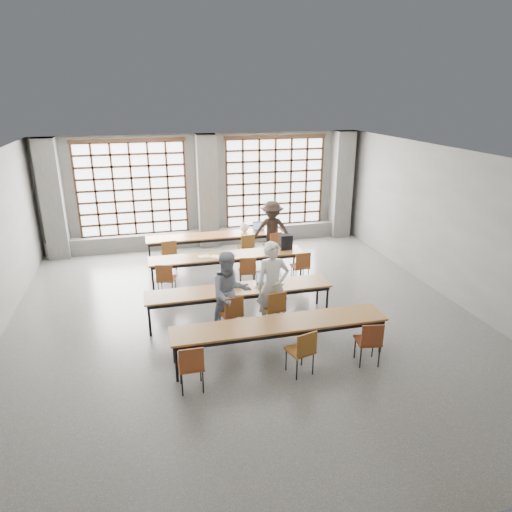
# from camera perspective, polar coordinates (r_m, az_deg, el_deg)

# --- Properties ---
(floor) EXTENTS (11.00, 11.00, 0.00)m
(floor) POSITION_cam_1_polar(r_m,az_deg,el_deg) (10.11, -1.39, -7.84)
(floor) COLOR #4C4C49
(floor) RESTS_ON ground
(ceiling) EXTENTS (11.00, 11.00, 0.00)m
(ceiling) POSITION_cam_1_polar(r_m,az_deg,el_deg) (9.03, -1.58, 12.21)
(ceiling) COLOR silver
(ceiling) RESTS_ON floor
(wall_back) EXTENTS (10.00, 0.00, 10.00)m
(wall_back) POSITION_cam_1_polar(r_m,az_deg,el_deg) (14.67, -6.26, 8.19)
(wall_back) COLOR #5D5D5A
(wall_back) RESTS_ON floor
(wall_front) EXTENTS (10.00, 0.00, 10.00)m
(wall_front) POSITION_cam_1_polar(r_m,az_deg,el_deg) (4.80, 13.98, -18.96)
(wall_front) COLOR #5D5D5A
(wall_front) RESTS_ON floor
(wall_right) EXTENTS (0.00, 11.00, 11.00)m
(wall_right) POSITION_cam_1_polar(r_m,az_deg,el_deg) (11.54, 23.56, 3.39)
(wall_right) COLOR #5D5D5A
(wall_right) RESTS_ON floor
(column_left) EXTENTS (0.60, 0.55, 3.50)m
(column_left) POSITION_cam_1_polar(r_m,az_deg,el_deg) (14.49, -24.10, 6.43)
(column_left) COLOR #555553
(column_left) RESTS_ON floor
(column_mid) EXTENTS (0.60, 0.55, 3.50)m
(column_mid) POSITION_cam_1_polar(r_m,az_deg,el_deg) (14.39, -6.10, 7.97)
(column_mid) COLOR #555553
(column_mid) RESTS_ON floor
(column_right) EXTENTS (0.60, 0.55, 3.50)m
(column_right) POSITION_cam_1_polar(r_m,az_deg,el_deg) (15.65, 10.61, 8.72)
(column_right) COLOR #555553
(column_right) RESTS_ON floor
(window_left) EXTENTS (3.32, 0.12, 3.00)m
(window_left) POSITION_cam_1_polar(r_m,az_deg,el_deg) (14.43, -15.20, 8.03)
(window_left) COLOR white
(window_left) RESTS_ON wall_back
(window_right) EXTENTS (3.32, 0.12, 3.00)m
(window_right) POSITION_cam_1_polar(r_m,az_deg,el_deg) (15.03, 2.39, 9.16)
(window_right) COLOR white
(window_right) RESTS_ON wall_back
(sill_ledge) EXTENTS (9.80, 0.35, 0.50)m
(sill_ledge) POSITION_cam_1_polar(r_m,az_deg,el_deg) (14.85, -5.94, 2.37)
(sill_ledge) COLOR #555553
(sill_ledge) RESTS_ON floor
(desk_row_a) EXTENTS (4.00, 0.70, 0.73)m
(desk_row_a) POSITION_cam_1_polar(r_m,az_deg,el_deg) (13.49, -5.13, 2.42)
(desk_row_a) COLOR brown
(desk_row_a) RESTS_ON floor
(desk_row_b) EXTENTS (4.00, 0.70, 0.73)m
(desk_row_b) POSITION_cam_1_polar(r_m,az_deg,el_deg) (11.80, -3.61, -0.14)
(desk_row_b) COLOR brown
(desk_row_b) RESTS_ON floor
(desk_row_c) EXTENTS (4.00, 0.70, 0.73)m
(desk_row_c) POSITION_cam_1_polar(r_m,az_deg,el_deg) (9.82, -2.11, -4.41)
(desk_row_c) COLOR brown
(desk_row_c) RESTS_ON floor
(desk_row_d) EXTENTS (4.00, 0.70, 0.73)m
(desk_row_d) POSITION_cam_1_polar(r_m,az_deg,el_deg) (8.45, 3.02, -8.72)
(desk_row_d) COLOR brown
(desk_row_d) RESTS_ON floor
(chair_back_left) EXTENTS (0.45, 0.45, 0.88)m
(chair_back_left) POSITION_cam_1_polar(r_m,az_deg,el_deg) (12.80, -10.82, 0.55)
(chair_back_left) COLOR brown
(chair_back_left) RESTS_ON floor
(chair_back_mid) EXTENTS (0.46, 0.46, 0.88)m
(chair_back_mid) POSITION_cam_1_polar(r_m,az_deg,el_deg) (13.09, -1.17, 1.34)
(chair_back_mid) COLOR brown
(chair_back_mid) RESTS_ON floor
(chair_back_right) EXTENTS (0.52, 0.52, 0.88)m
(chair_back_right) POSITION_cam_1_polar(r_m,az_deg,el_deg) (13.28, 2.25, 1.62)
(chair_back_right) COLOR brown
(chair_back_right) RESTS_ON floor
(chair_mid_left) EXTENTS (0.52, 0.52, 0.88)m
(chair_mid_left) POSITION_cam_1_polar(r_m,az_deg,el_deg) (11.11, -11.24, -2.54)
(chair_mid_left) COLOR brown
(chair_mid_left) RESTS_ON floor
(chair_mid_centre) EXTENTS (0.48, 0.48, 0.88)m
(chair_mid_centre) POSITION_cam_1_polar(r_m,az_deg,el_deg) (11.35, -1.08, -1.65)
(chair_mid_centre) COLOR #682F14
(chair_mid_centre) RESTS_ON floor
(chair_mid_right) EXTENTS (0.44, 0.44, 0.88)m
(chair_mid_right) POSITION_cam_1_polar(r_m,az_deg,el_deg) (11.72, 5.68, -1.02)
(chair_mid_right) COLOR brown
(chair_mid_right) RESTS_ON floor
(chair_front_left) EXTENTS (0.49, 0.50, 0.88)m
(chair_front_left) POSITION_cam_1_polar(r_m,az_deg,el_deg) (9.27, -3.01, -6.86)
(chair_front_left) COLOR brown
(chair_front_left) RESTS_ON floor
(chair_front_right) EXTENTS (0.47, 0.48, 0.88)m
(chair_front_right) POSITION_cam_1_polar(r_m,az_deg,el_deg) (9.46, 2.35, -6.27)
(chair_front_right) COLOR brown
(chair_front_right) RESTS_ON floor
(chair_near_left) EXTENTS (0.43, 0.43, 0.88)m
(chair_near_left) POSITION_cam_1_polar(r_m,az_deg,el_deg) (7.70, -8.10, -13.16)
(chair_near_left) COLOR brown
(chair_near_left) RESTS_ON floor
(chair_near_mid) EXTENTS (0.51, 0.52, 0.88)m
(chair_near_mid) POSITION_cam_1_polar(r_m,az_deg,el_deg) (8.06, 5.85, -11.38)
(chair_near_mid) COLOR brown
(chair_near_mid) RESTS_ON floor
(chair_near_right) EXTENTS (0.48, 0.48, 0.88)m
(chair_near_right) POSITION_cam_1_polar(r_m,az_deg,el_deg) (8.53, 14.02, -10.03)
(chair_near_right) COLOR maroon
(chair_near_right) RESTS_ON floor
(student_male) EXTENTS (0.70, 0.47, 1.88)m
(student_male) POSITION_cam_1_polar(r_m,az_deg,el_deg) (9.40, 2.10, -3.74)
(student_male) COLOR silver
(student_male) RESTS_ON floor
(student_female) EXTENTS (0.91, 0.75, 1.75)m
(student_female) POSITION_cam_1_polar(r_m,az_deg,el_deg) (9.24, -3.29, -4.65)
(student_female) COLOR #19274B
(student_female) RESTS_ON floor
(student_back) EXTENTS (1.29, 1.01, 1.76)m
(student_back) POSITION_cam_1_polar(r_m,az_deg,el_deg) (13.29, 2.03, 3.19)
(student_back) COLOR black
(student_back) RESTS_ON floor
(laptop_front) EXTENTS (0.44, 0.41, 0.26)m
(laptop_front) POSITION_cam_1_polar(r_m,az_deg,el_deg) (9.99, 0.96, -3.17)
(laptop_front) COLOR #AFAFB4
(laptop_front) RESTS_ON desk_row_c
(laptop_back) EXTENTS (0.40, 0.36, 0.26)m
(laptop_back) POSITION_cam_1_polar(r_m,az_deg,el_deg) (13.82, 0.37, 3.47)
(laptop_back) COLOR #B2B2B7
(laptop_back) RESTS_ON desk_row_a
(mouse) EXTENTS (0.11, 0.08, 0.04)m
(mouse) POSITION_cam_1_polar(r_m,az_deg,el_deg) (9.99, 3.25, -3.46)
(mouse) COLOR white
(mouse) RESTS_ON desk_row_c
(green_box) EXTENTS (0.26, 0.15, 0.09)m
(green_box) POSITION_cam_1_polar(r_m,az_deg,el_deg) (9.84, -2.50, -3.66)
(green_box) COLOR green
(green_box) RESTS_ON desk_row_c
(phone) EXTENTS (0.14, 0.08, 0.01)m
(phone) POSITION_cam_1_polar(r_m,az_deg,el_deg) (9.74, -0.95, -4.15)
(phone) COLOR black
(phone) RESTS_ON desk_row_c
(paper_sheet_a) EXTENTS (0.33, 0.25, 0.00)m
(paper_sheet_a) POSITION_cam_1_polar(r_m,az_deg,el_deg) (11.74, -6.54, -0.00)
(paper_sheet_a) COLOR silver
(paper_sheet_a) RESTS_ON desk_row_b
(paper_sheet_b) EXTENTS (0.36, 0.34, 0.00)m
(paper_sheet_b) POSITION_cam_1_polar(r_m,az_deg,el_deg) (11.69, -5.01, -0.04)
(paper_sheet_b) COLOR silver
(paper_sheet_b) RESTS_ON desk_row_b
(paper_sheet_c) EXTENTS (0.32, 0.25, 0.00)m
(paper_sheet_c) POSITION_cam_1_polar(r_m,az_deg,el_deg) (11.80, -3.14, 0.20)
(paper_sheet_c) COLOR white
(paper_sheet_c) RESTS_ON desk_row_b
(backpack) EXTENTS (0.32, 0.20, 0.40)m
(backpack) POSITION_cam_1_polar(r_m,az_deg,el_deg) (12.13, 3.77, 1.75)
(backpack) COLOR black
(backpack) RESTS_ON desk_row_b
(plastic_bag) EXTENTS (0.28, 0.24, 0.29)m
(plastic_bag) POSITION_cam_1_polar(r_m,az_deg,el_deg) (13.64, -1.45, 3.60)
(plastic_bag) COLOR white
(plastic_bag) RESTS_ON desk_row_a
(red_pouch) EXTENTS (0.21, 0.12, 0.06)m
(red_pouch) POSITION_cam_1_polar(r_m,az_deg,el_deg) (7.79, -8.15, -13.07)
(red_pouch) COLOR #AA152B
(red_pouch) RESTS_ON chair_near_left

